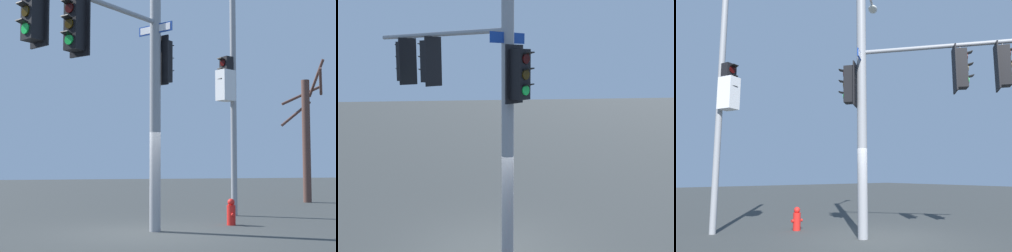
{
  "view_description": "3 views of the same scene",
  "coord_description": "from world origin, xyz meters",
  "views": [
    {
      "loc": [
        -12.12,
        2.23,
        1.73
      ],
      "look_at": [
        0.73,
        -0.68,
        2.7
      ],
      "focal_mm": 53.42,
      "sensor_mm": 36.0,
      "label": 1
    },
    {
      "loc": [
        -1.03,
        -9.75,
        4.7
      ],
      "look_at": [
        0.31,
        -0.27,
        3.21
      ],
      "focal_mm": 45.35,
      "sensor_mm": 36.0,
      "label": 2
    },
    {
      "loc": [
        6.39,
        6.81,
        1.78
      ],
      "look_at": [
        0.73,
        -0.62,
        3.15
      ],
      "focal_mm": 34.78,
      "sensor_mm": 36.0,
      "label": 3
    }
  ],
  "objects": [
    {
      "name": "main_signal_pole_assembly",
      "position": [
        -0.31,
        0.31,
        4.76
      ],
      "size": [
        3.73,
        6.02,
        8.89
      ],
      "rotation": [
        0.0,
        0.0,
        2.28
      ],
      "color": "gray",
      "rests_on": "ground"
    },
    {
      "name": "ground_plane",
      "position": [
        0.0,
        0.0,
        0.0
      ],
      "size": [
        80.0,
        80.0,
        0.0
      ],
      "primitive_type": "plane",
      "color": "#343837"
    },
    {
      "name": "fire_hydrant",
      "position": [
        1.13,
        -2.57,
        0.34
      ],
      "size": [
        0.38,
        0.24,
        0.73
      ],
      "color": "red",
      "rests_on": "ground"
    },
    {
      "name": "bare_tree_behind_pole",
      "position": [
        7.95,
        -8.59,
        3.0
      ],
      "size": [
        2.11,
        2.01,
        6.26
      ],
      "color": "#52372F",
      "rests_on": "ground"
    },
    {
      "name": "secondary_pole_assembly",
      "position": [
        3.36,
        -3.36,
        4.17
      ],
      "size": [
        0.62,
        0.76,
        7.85
      ],
      "rotation": [
        0.0,
        0.0,
        2.04
      ],
      "color": "gray",
      "rests_on": "ground"
    }
  ]
}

